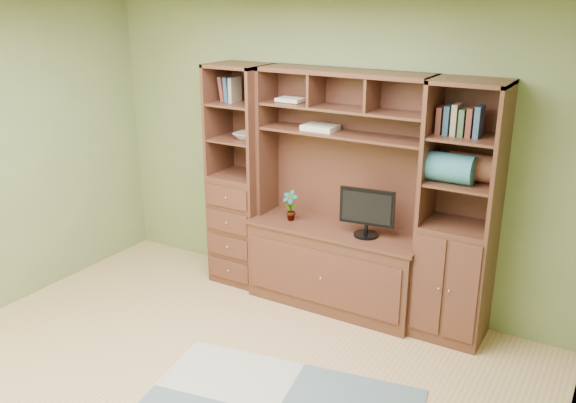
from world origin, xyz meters
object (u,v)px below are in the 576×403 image
Objects in this scene: center_hutch at (336,195)px; right_tower at (459,215)px; left_tower at (241,177)px; monitor at (367,204)px.

center_hutch is 1.00× the size of right_tower.
center_hutch is at bearing -2.29° from left_tower.
right_tower is 3.67× the size of monitor.
center_hutch is at bearing -177.77° from right_tower.
monitor is at bearing -6.70° from center_hutch.
right_tower reaches higher than monitor.
left_tower is 3.67× the size of monitor.
monitor is at bearing -3.31° from left_tower.
right_tower is 0.73m from monitor.
left_tower is 1.30m from monitor.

